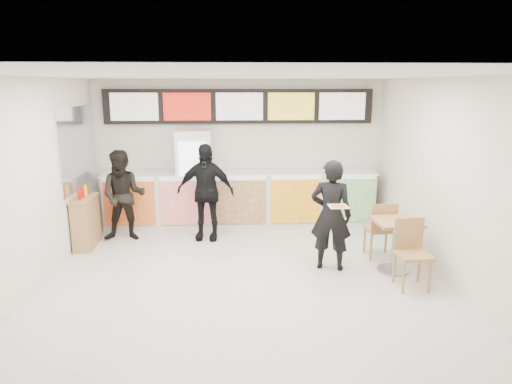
{
  "coord_description": "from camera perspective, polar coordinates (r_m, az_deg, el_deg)",
  "views": [
    {
      "loc": [
        -0.19,
        -6.09,
        2.88
      ],
      "look_at": [
        0.22,
        1.2,
        1.16
      ],
      "focal_mm": 32.0,
      "sensor_mm": 36.0,
      "label": 1
    }
  ],
  "objects": [
    {
      "name": "floor",
      "position": [
        6.74,
        -1.31,
        -12.07
      ],
      "size": [
        7.0,
        7.0,
        0.0
      ],
      "primitive_type": "plane",
      "color": "beige",
      "rests_on": "ground"
    },
    {
      "name": "ceiling",
      "position": [
        6.09,
        -1.46,
        14.37
      ],
      "size": [
        7.0,
        7.0,
        0.0
      ],
      "primitive_type": "plane",
      "rotation": [
        3.14,
        0.0,
        0.0
      ],
      "color": "white",
      "rests_on": "wall_back"
    },
    {
      "name": "wall_back",
      "position": [
        9.69,
        -2.05,
        5.05
      ],
      "size": [
        6.0,
        0.0,
        6.0
      ],
      "primitive_type": "plane",
      "rotation": [
        1.57,
        0.0,
        0.0
      ],
      "color": "silver",
      "rests_on": "floor"
    },
    {
      "name": "wall_left",
      "position": [
        6.85,
        -27.36,
        0.11
      ],
      "size": [
        0.0,
        7.0,
        7.0
      ],
      "primitive_type": "plane",
      "rotation": [
        1.57,
        0.0,
        1.57
      ],
      "color": "silver",
      "rests_on": "floor"
    },
    {
      "name": "wall_right",
      "position": [
        7.01,
        23.95,
        0.73
      ],
      "size": [
        0.0,
        7.0,
        7.0
      ],
      "primitive_type": "plane",
      "rotation": [
        1.57,
        0.0,
        -1.57
      ],
      "color": "silver",
      "rests_on": "floor"
    },
    {
      "name": "service_counter",
      "position": [
        9.47,
        -1.95,
        -0.87
      ],
      "size": [
        5.56,
        0.77,
        1.14
      ],
      "color": "silver",
      "rests_on": "floor"
    },
    {
      "name": "menu_board",
      "position": [
        9.51,
        -2.09,
        10.65
      ],
      "size": [
        5.5,
        0.14,
        0.7
      ],
      "color": "black",
      "rests_on": "wall_back"
    },
    {
      "name": "drinks_fridge",
      "position": [
        9.42,
        -7.67,
        1.62
      ],
      "size": [
        0.7,
        0.67,
        2.0
      ],
      "color": "white",
      "rests_on": "floor"
    },
    {
      "name": "mirror_panel",
      "position": [
        9.06,
        -21.26,
        5.18
      ],
      "size": [
        0.01,
        2.0,
        1.5
      ],
      "primitive_type": "cube",
      "color": "#B2B7BF",
      "rests_on": "wall_left"
    },
    {
      "name": "customer_main",
      "position": [
        7.26,
        9.35,
        -2.88
      ],
      "size": [
        0.74,
        0.6,
        1.77
      ],
      "primitive_type": "imported",
      "rotation": [
        0.0,
        0.0,
        2.84
      ],
      "color": "black",
      "rests_on": "floor"
    },
    {
      "name": "customer_left",
      "position": [
        8.88,
        -16.22,
        -0.46
      ],
      "size": [
        0.85,
        0.67,
        1.72
      ],
      "primitive_type": "imported",
      "rotation": [
        0.0,
        0.0,
        0.02
      ],
      "color": "black",
      "rests_on": "floor"
    },
    {
      "name": "customer_mid",
      "position": [
        8.62,
        -6.35,
        0.01
      ],
      "size": [
        1.13,
        0.59,
        1.83
      ],
      "primitive_type": "imported",
      "rotation": [
        0.0,
        0.0,
        -0.14
      ],
      "color": "black",
      "rests_on": "floor"
    },
    {
      "name": "pizza_slice",
      "position": [
        6.77,
        10.25,
        -1.72
      ],
      "size": [
        0.36,
        0.36,
        0.02
      ],
      "color": "beige",
      "rests_on": "customer_main"
    },
    {
      "name": "cafe_table",
      "position": [
        7.47,
        17.01,
        -5.29
      ],
      "size": [
        0.72,
        1.73,
        0.99
      ],
      "rotation": [
        0.0,
        0.0,
        0.07
      ],
      "color": "tan",
      "rests_on": "floor"
    },
    {
      "name": "condiment_ledge",
      "position": [
        8.81,
        -20.48,
        -3.48
      ],
      "size": [
        0.34,
        0.83,
        1.1
      ],
      "color": "tan",
      "rests_on": "floor"
    }
  ]
}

